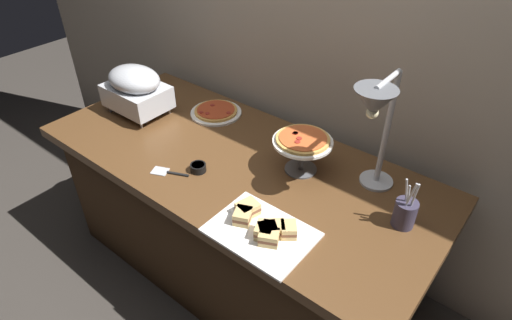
{
  "coord_description": "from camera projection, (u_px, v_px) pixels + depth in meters",
  "views": [
    {
      "loc": [
        1.07,
        -1.18,
        1.92
      ],
      "look_at": [
        0.12,
        0.0,
        0.81
      ],
      "focal_mm": 30.22,
      "sensor_mm": 36.0,
      "label": 1
    }
  ],
  "objects": [
    {
      "name": "ground_plane",
      "position": [
        239.0,
        268.0,
        2.41
      ],
      "size": [
        8.0,
        8.0,
        0.0
      ],
      "primitive_type": "plane",
      "color": "#38332D"
    },
    {
      "name": "buffet_table",
      "position": [
        237.0,
        218.0,
        2.18
      ],
      "size": [
        1.9,
        0.84,
        0.76
      ],
      "color": "brown",
      "rests_on": "ground_plane"
    },
    {
      "name": "sauce_cup_near",
      "position": [
        198.0,
        167.0,
        1.88
      ],
      "size": [
        0.07,
        0.07,
        0.03
      ],
      "color": "black",
      "rests_on": "buffet_table"
    },
    {
      "name": "chafing_dish",
      "position": [
        136.0,
        88.0,
        2.22
      ],
      "size": [
        0.32,
        0.24,
        0.26
      ],
      "color": "#B7BABF",
      "rests_on": "buffet_table"
    },
    {
      "name": "pizza_plate_center",
      "position": [
        303.0,
        144.0,
        1.82
      ],
      "size": [
        0.26,
        0.26,
        0.17
      ],
      "color": "#595B60",
      "rests_on": "buffet_table"
    },
    {
      "name": "back_wall",
      "position": [
        302.0,
        34.0,
        2.02
      ],
      "size": [
        4.4,
        0.04,
        2.4
      ],
      "primitive_type": "cube",
      "color": "tan",
      "rests_on": "ground_plane"
    },
    {
      "name": "pizza_plate_front",
      "position": [
        216.0,
        112.0,
        2.28
      ],
      "size": [
        0.27,
        0.27,
        0.03
      ],
      "color": "white",
      "rests_on": "buffet_table"
    },
    {
      "name": "sandwich_platter",
      "position": [
        262.0,
        228.0,
        1.58
      ],
      "size": [
        0.38,
        0.27,
        0.06
      ],
      "color": "white",
      "rests_on": "buffet_table"
    },
    {
      "name": "utensil_holder",
      "position": [
        405.0,
        213.0,
        1.59
      ],
      "size": [
        0.08,
        0.08,
        0.23
      ],
      "color": "#383347",
      "rests_on": "buffet_table"
    },
    {
      "name": "heat_lamp",
      "position": [
        376.0,
        113.0,
        1.5
      ],
      "size": [
        0.15,
        0.32,
        0.52
      ],
      "color": "#B7BABF",
      "rests_on": "buffet_table"
    },
    {
      "name": "serving_spatula",
      "position": [
        169.0,
        172.0,
        1.88
      ],
      "size": [
        0.17,
        0.1,
        0.01
      ],
      "color": "#B7BABF",
      "rests_on": "buffet_table"
    }
  ]
}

